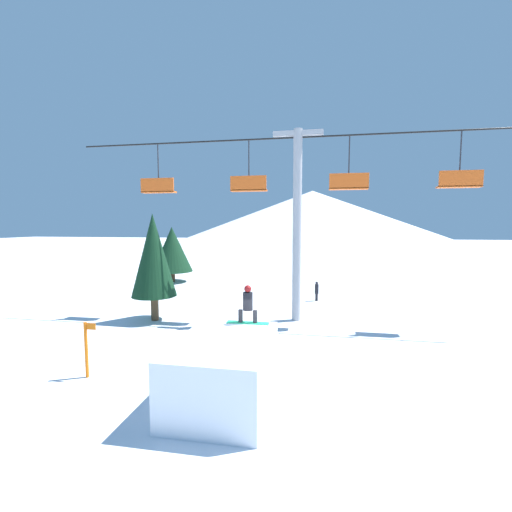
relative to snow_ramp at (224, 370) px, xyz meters
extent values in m
plane|color=white|center=(0.96, 0.53, -0.86)|extent=(220.00, 220.00, 0.00)
cone|color=silver|center=(0.96, 87.04, 6.14)|extent=(75.19, 75.19, 14.01)
cube|color=white|center=(0.00, 0.00, 0.00)|extent=(2.45, 3.71, 1.72)
cube|color=silver|center=(0.00, 1.80, 0.83)|extent=(2.45, 0.10, 0.06)
cube|color=#1E9E6B|center=(0.33, 1.55, 0.87)|extent=(1.33, 0.26, 0.03)
cylinder|color=black|center=(0.10, 1.55, 1.08)|extent=(0.14, 0.14, 0.39)
cylinder|color=black|center=(0.56, 1.55, 1.08)|extent=(0.14, 0.14, 0.39)
cylinder|color=black|center=(0.33, 1.55, 1.56)|extent=(0.30, 0.30, 0.56)
sphere|color=maroon|center=(0.33, 1.55, 1.95)|extent=(0.23, 0.23, 0.23)
cylinder|color=#9E9EA3|center=(1.43, 8.25, 3.81)|extent=(0.43, 0.43, 9.34)
cube|color=#9E9EA3|center=(1.43, 8.25, 8.28)|extent=(2.40, 0.24, 0.24)
cylinder|color=black|center=(1.43, 8.25, 8.08)|extent=(22.59, 0.08, 0.08)
cylinder|color=#28282D|center=(-5.77, 8.25, 6.85)|extent=(0.06, 0.06, 2.47)
cube|color=#E05619|center=(-5.77, 8.25, 5.61)|extent=(1.80, 0.44, 0.08)
cube|color=#E05619|center=(-5.77, 8.07, 5.96)|extent=(1.80, 0.08, 0.70)
cylinder|color=#28282D|center=(-0.97, 8.25, 6.85)|extent=(0.06, 0.06, 2.47)
cube|color=#E05619|center=(-0.97, 8.25, 5.61)|extent=(1.80, 0.44, 0.08)
cube|color=#E05619|center=(-0.97, 8.07, 5.96)|extent=(1.80, 0.08, 0.70)
cylinder|color=#28282D|center=(3.83, 8.25, 6.85)|extent=(0.06, 0.06, 2.47)
cube|color=#E05619|center=(3.83, 8.25, 5.61)|extent=(1.80, 0.44, 0.08)
cube|color=#E05619|center=(3.83, 8.07, 5.96)|extent=(1.80, 0.08, 0.70)
cylinder|color=#28282D|center=(8.63, 8.25, 6.85)|extent=(0.06, 0.06, 2.47)
cube|color=#E05619|center=(8.63, 8.25, 5.61)|extent=(1.80, 0.44, 0.08)
cube|color=#E05619|center=(8.63, 8.07, 5.96)|extent=(1.80, 0.08, 0.70)
cylinder|color=#4C3823|center=(-5.55, 7.03, -0.24)|extent=(0.38, 0.38, 1.23)
cone|color=black|center=(-5.55, 7.03, 2.42)|extent=(2.21, 2.21, 4.10)
cylinder|color=#4C3823|center=(-9.47, 18.08, -0.42)|extent=(0.40, 0.40, 0.88)
cone|color=black|center=(-9.47, 18.08, 1.88)|extent=(3.35, 3.35, 3.73)
cylinder|color=orange|center=(-4.63, 0.61, 0.02)|extent=(0.10, 0.10, 1.76)
cube|color=orange|center=(-4.45, 0.61, 0.78)|extent=(0.36, 0.02, 0.20)
cylinder|color=black|center=(2.44, 12.88, -0.64)|extent=(0.17, 0.17, 0.45)
cylinder|color=black|center=(2.44, 12.88, -0.11)|extent=(0.24, 0.24, 0.60)
sphere|color=#232328|center=(2.44, 12.88, 0.28)|extent=(0.18, 0.18, 0.18)
camera|label=1|loc=(2.42, -8.64, 3.91)|focal=24.00mm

